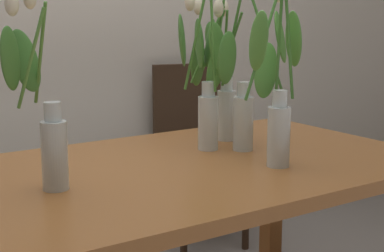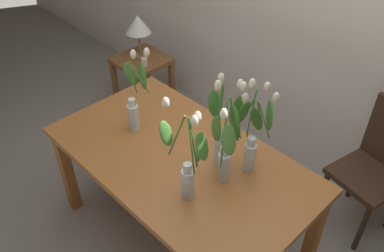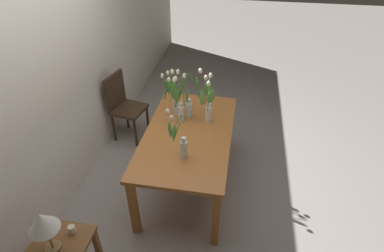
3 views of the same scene
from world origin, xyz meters
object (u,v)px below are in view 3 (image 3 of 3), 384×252
(tulip_vase_1, at_px, (181,106))
(tulip_vase_4, at_px, (208,104))
(table_lamp, at_px, (42,223))
(pillar_candle, at_px, (72,230))
(tulip_vase_3, at_px, (173,96))
(dining_chair, at_px, (123,103))
(tulip_vase_2, at_px, (180,142))
(tulip_vase_0, at_px, (187,100))
(dining_table, at_px, (188,139))

(tulip_vase_1, distance_m, tulip_vase_4, 0.29)
(table_lamp, bearing_deg, tulip_vase_4, -30.51)
(pillar_candle, bearing_deg, tulip_vase_3, -17.14)
(tulip_vase_3, distance_m, table_lamp, 1.79)
(dining_chair, bearing_deg, pillar_candle, -170.79)
(tulip_vase_2, distance_m, table_lamp, 1.25)
(table_lamp, bearing_deg, tulip_vase_1, -23.20)
(dining_chair, xyz_separation_m, table_lamp, (-2.15, -0.24, 0.33))
(tulip_vase_0, relative_size, table_lamp, 1.45)
(dining_table, distance_m, tulip_vase_0, 0.43)
(dining_table, xyz_separation_m, pillar_candle, (-1.22, 0.71, -0.06))
(dining_table, xyz_separation_m, tulip_vase_3, (0.32, 0.23, 0.32))
(tulip_vase_0, xyz_separation_m, tulip_vase_4, (-0.05, -0.24, 0.01))
(table_lamp, height_order, pillar_candle, table_lamp)
(tulip_vase_4, relative_size, table_lamp, 1.41)
(tulip_vase_0, height_order, tulip_vase_4, tulip_vase_0)
(tulip_vase_4, xyz_separation_m, dining_chair, (0.53, 1.20, -0.44))
(tulip_vase_4, relative_size, dining_chair, 0.60)
(dining_chair, distance_m, pillar_candle, 2.03)
(table_lamp, bearing_deg, tulip_vase_0, -23.26)
(dining_table, distance_m, tulip_vase_4, 0.43)
(tulip_vase_3, bearing_deg, tulip_vase_4, -100.53)
(tulip_vase_0, xyz_separation_m, dining_chair, (0.48, 0.97, -0.43))
(tulip_vase_0, relative_size, dining_chair, 0.62)
(tulip_vase_3, relative_size, tulip_vase_4, 1.01)
(tulip_vase_3, xyz_separation_m, dining_chair, (0.46, 0.80, -0.45))
(tulip_vase_1, relative_size, table_lamp, 1.46)
(dining_table, xyz_separation_m, dining_chair, (0.78, 1.03, -0.12))
(dining_table, bearing_deg, tulip_vase_0, 12.38)
(tulip_vase_2, bearing_deg, tulip_vase_1, 10.77)
(tulip_vase_3, xyz_separation_m, tulip_vase_4, (-0.07, -0.40, -0.01))
(pillar_candle, bearing_deg, tulip_vase_4, -30.83)
(tulip_vase_4, distance_m, dining_chair, 1.38)
(tulip_vase_0, bearing_deg, tulip_vase_4, -103.15)
(tulip_vase_0, xyz_separation_m, tulip_vase_2, (-0.70, -0.07, -0.03))
(tulip_vase_0, height_order, table_lamp, tulip_vase_0)
(dining_chair, relative_size, table_lamp, 2.34)
(tulip_vase_3, bearing_deg, dining_chair, 60.28)
(dining_table, bearing_deg, tulip_vase_4, -34.40)
(tulip_vase_4, bearing_deg, table_lamp, 149.49)
(dining_chair, height_order, pillar_candle, dining_chair)
(dining_chair, height_order, table_lamp, table_lamp)
(tulip_vase_1, bearing_deg, table_lamp, 156.80)
(tulip_vase_1, bearing_deg, tulip_vase_2, -169.23)
(table_lamp, bearing_deg, dining_chair, 6.47)
(tulip_vase_3, distance_m, dining_chair, 1.02)
(tulip_vase_0, bearing_deg, tulip_vase_1, 155.79)
(tulip_vase_3, distance_m, pillar_candle, 1.66)
(tulip_vase_3, bearing_deg, tulip_vase_1, -136.96)
(tulip_vase_0, xyz_separation_m, tulip_vase_1, (-0.11, 0.05, -0.02))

